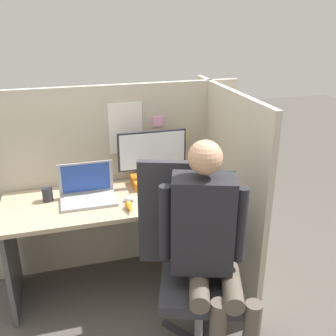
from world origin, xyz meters
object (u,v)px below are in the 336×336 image
monitor (152,153)px  person (209,243)px  pen_cup (47,194)px  stapler (208,180)px  carrot_toy (130,208)px  office_chair (188,258)px  laptop (88,193)px  paper_box (153,181)px

monitor → person: bearing=-84.7°
person → pen_cup: (-0.85, 0.87, 0.00)m
stapler → person: bearing=-110.8°
carrot_toy → person: (0.33, -0.56, 0.02)m
carrot_toy → pen_cup: bearing=149.1°
carrot_toy → office_chair: (0.27, -0.40, -0.18)m
laptop → pen_cup: 0.28m
office_chair → stapler: bearing=60.9°
paper_box → carrot_toy: (-0.25, -0.37, -0.01)m
paper_box → person: bearing=-84.7°
laptop → carrot_toy: laptop is taller
stapler → pen_cup: 1.17m
stapler → pen_cup: (-1.17, 0.02, 0.02)m
paper_box → pen_cup: size_ratio=3.19×
laptop → person: bearing=-54.3°
office_chair → person: person is taller
laptop → stapler: bearing=3.1°
stapler → person: person is taller
monitor → stapler: (0.41, -0.08, -0.23)m
laptop → office_chair: office_chair is taller
stapler → carrot_toy: 0.72m
monitor → office_chair: office_chair is taller
pen_cup → paper_box: bearing=4.4°
carrot_toy → person: 0.65m
paper_box → monitor: size_ratio=0.61×
carrot_toy → person: size_ratio=0.10×
laptop → pen_cup: laptop is taller
paper_box → laptop: laptop is taller
monitor → office_chair: size_ratio=0.44×
monitor → stapler: 0.48m
monitor → pen_cup: monitor is taller
monitor → office_chair: (0.03, -0.77, -0.40)m
paper_box → carrot_toy: 0.44m
monitor → person: (0.09, -0.93, -0.21)m
stapler → office_chair: office_chair is taller
laptop → pen_cup: size_ratio=3.90×
stapler → person: 0.91m
carrot_toy → office_chair: 0.51m
paper_box → person: person is taller
office_chair → person: bearing=-70.9°
laptop → paper_box: bearing=14.2°
laptop → office_chair: (0.52, -0.64, -0.20)m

